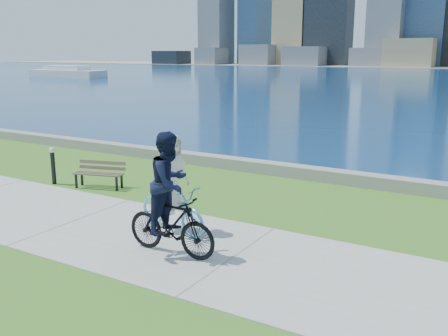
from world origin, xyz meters
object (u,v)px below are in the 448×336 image
(park_bench, at_px, (100,172))
(bollard_lamp, at_px, (53,163))
(cyclist_woman, at_px, (172,195))
(cyclist_man, at_px, (170,204))

(park_bench, height_order, bollard_lamp, bollard_lamp)
(bollard_lamp, height_order, cyclist_woman, cyclist_woman)
(park_bench, bearing_deg, cyclist_woman, -42.02)
(cyclist_woman, bearing_deg, cyclist_man, -132.65)
(bollard_lamp, xyz_separation_m, cyclist_man, (5.89, -2.41, 0.37))
(park_bench, distance_m, cyclist_woman, 4.21)
(park_bench, relative_size, bollard_lamp, 1.38)
(cyclist_woman, bearing_deg, bollard_lamp, 86.83)
(park_bench, height_order, cyclist_woman, cyclist_woman)
(cyclist_woman, bearing_deg, park_bench, 76.58)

